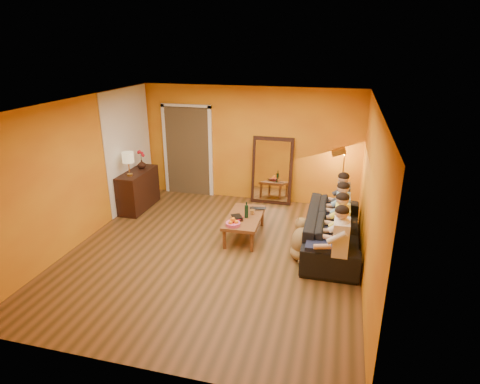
% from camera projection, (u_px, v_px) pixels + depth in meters
% --- Properties ---
extents(room_shell, '(5.00, 5.50, 2.60)m').
position_uv_depth(room_shell, '(219.00, 177.00, 6.94)').
color(room_shell, brown).
rests_on(room_shell, ground).
extents(white_accent, '(0.02, 1.90, 2.58)m').
position_uv_depth(white_accent, '(129.00, 148.00, 8.78)').
color(white_accent, white).
rests_on(white_accent, wall_left).
extents(doorway_recess, '(1.06, 0.30, 2.10)m').
position_uv_depth(doorway_recess, '(190.00, 150.00, 9.61)').
color(doorway_recess, '#3F2D19').
rests_on(doorway_recess, floor).
extents(door_jamb_left, '(0.08, 0.06, 2.20)m').
position_uv_depth(door_jamb_left, '(166.00, 150.00, 9.64)').
color(door_jamb_left, white).
rests_on(door_jamb_left, wall_back).
extents(door_jamb_right, '(0.08, 0.06, 2.20)m').
position_uv_depth(door_jamb_right, '(211.00, 153.00, 9.37)').
color(door_jamb_right, white).
rests_on(door_jamb_right, wall_back).
extents(door_header, '(1.22, 0.06, 0.08)m').
position_uv_depth(door_header, '(186.00, 106.00, 9.13)').
color(door_header, white).
rests_on(door_header, wall_back).
extents(mirror_frame, '(0.92, 0.27, 1.51)m').
position_uv_depth(mirror_frame, '(272.00, 171.00, 9.05)').
color(mirror_frame, black).
rests_on(mirror_frame, floor).
extents(mirror_glass, '(0.78, 0.21, 1.35)m').
position_uv_depth(mirror_glass, '(272.00, 171.00, 9.02)').
color(mirror_glass, white).
rests_on(mirror_glass, mirror_frame).
extents(sideboard, '(0.44, 1.18, 0.85)m').
position_uv_depth(sideboard, '(138.00, 190.00, 8.85)').
color(sideboard, black).
rests_on(sideboard, floor).
extents(table_lamp, '(0.24, 0.24, 0.51)m').
position_uv_depth(table_lamp, '(129.00, 164.00, 8.33)').
color(table_lamp, beige).
rests_on(table_lamp, sideboard).
extents(sofa, '(2.37, 0.93, 0.69)m').
position_uv_depth(sofa, '(333.00, 230.00, 7.15)').
color(sofa, black).
rests_on(sofa, floor).
extents(coffee_table, '(0.66, 1.24, 0.42)m').
position_uv_depth(coffee_table, '(244.00, 226.00, 7.60)').
color(coffee_table, brown).
rests_on(coffee_table, floor).
extents(floor_lamp, '(0.30, 0.24, 1.44)m').
position_uv_depth(floor_lamp, '(342.00, 182.00, 8.41)').
color(floor_lamp, '#C28C39').
rests_on(floor_lamp, floor).
extents(dog, '(0.52, 0.67, 0.70)m').
position_uv_depth(dog, '(302.00, 239.00, 6.82)').
color(dog, olive).
rests_on(dog, floor).
extents(person_far_left, '(0.70, 0.44, 1.22)m').
position_uv_depth(person_far_left, '(340.00, 243.00, 6.12)').
color(person_far_left, silver).
rests_on(person_far_left, sofa).
extents(person_mid_left, '(0.70, 0.44, 1.22)m').
position_uv_depth(person_mid_left, '(341.00, 228.00, 6.62)').
color(person_mid_left, '#F1E450').
rests_on(person_mid_left, sofa).
extents(person_mid_right, '(0.70, 0.44, 1.22)m').
position_uv_depth(person_mid_right, '(342.00, 215.00, 7.12)').
color(person_mid_right, '#85B0CE').
rests_on(person_mid_right, sofa).
extents(person_far_right, '(0.70, 0.44, 1.22)m').
position_uv_depth(person_far_right, '(342.00, 203.00, 7.62)').
color(person_far_right, '#37373C').
rests_on(person_far_right, sofa).
extents(fruit_bowl, '(0.26, 0.26, 0.16)m').
position_uv_depth(fruit_bowl, '(233.00, 221.00, 7.11)').
color(fruit_bowl, '#DC4D7C').
rests_on(fruit_bowl, coffee_table).
extents(wine_bottle, '(0.07, 0.07, 0.31)m').
position_uv_depth(wine_bottle, '(246.00, 210.00, 7.41)').
color(wine_bottle, black).
rests_on(wine_bottle, coffee_table).
extents(tumbler, '(0.10, 0.10, 0.09)m').
position_uv_depth(tumbler, '(252.00, 212.00, 7.59)').
color(tumbler, '#B27F3F').
rests_on(tumbler, coffee_table).
extents(laptop, '(0.35, 0.26, 0.03)m').
position_uv_depth(laptop, '(258.00, 209.00, 7.80)').
color(laptop, black).
rests_on(laptop, coffee_table).
extents(book_lower, '(0.27, 0.30, 0.02)m').
position_uv_depth(book_lower, '(232.00, 219.00, 7.38)').
color(book_lower, black).
rests_on(book_lower, coffee_table).
extents(book_mid, '(0.21, 0.25, 0.02)m').
position_uv_depth(book_mid, '(233.00, 218.00, 7.38)').
color(book_mid, red).
rests_on(book_mid, book_lower).
extents(book_upper, '(0.27, 0.29, 0.02)m').
position_uv_depth(book_upper, '(232.00, 217.00, 7.36)').
color(book_upper, black).
rests_on(book_upper, book_mid).
extents(vase, '(0.18, 0.18, 0.19)m').
position_uv_depth(vase, '(142.00, 164.00, 8.89)').
color(vase, black).
rests_on(vase, sideboard).
extents(flowers, '(0.17, 0.17, 0.42)m').
position_uv_depth(flowers, '(141.00, 154.00, 8.81)').
color(flowers, red).
rests_on(flowers, vase).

